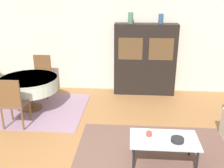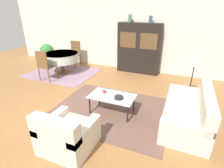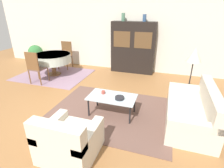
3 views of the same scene
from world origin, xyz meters
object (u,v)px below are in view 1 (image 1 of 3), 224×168
object	(u,v)px
bowl	(177,140)
vase_short	(161,19)
coffee_table	(164,141)
display_cabinet	(145,60)
dining_chair_far	(42,73)
dining_chair_near	(13,101)
vase_tall	(131,18)
dining_table	(29,84)
cup	(149,134)

from	to	relation	value
bowl	vase_short	bearing A→B (deg)	90.60
coffee_table	display_cabinet	size ratio (longest dim) A/B	0.58
dining_chair_far	display_cabinet	bearing A→B (deg)	-172.76
dining_chair_near	vase_tall	xyz separation A→B (m)	(2.24, 2.07, 1.37)
dining_table	vase_tall	xyz separation A→B (m)	(2.24, 1.20, 1.35)
display_cabinet	dining_chair_far	size ratio (longest dim) A/B	1.77
dining_table	bowl	bearing A→B (deg)	-31.98
cup	vase_tall	world-z (taller)	vase_tall
coffee_table	dining_chair_near	bearing A→B (deg)	161.42
dining_table	cup	distance (m)	3.12
coffee_table	vase_short	size ratio (longest dim) A/B	4.52
display_cabinet	vase_tall	world-z (taller)	vase_tall
cup	vase_short	bearing A→B (deg)	82.47
dining_chair_far	cup	xyz separation A→B (m)	(2.59, -2.61, -0.10)
coffee_table	dining_table	bearing A→B (deg)	147.19
dining_chair_near	vase_short	world-z (taller)	vase_short
dining_chair_far	dining_table	bearing A→B (deg)	90.00
coffee_table	cup	size ratio (longest dim) A/B	12.06
display_cabinet	vase_short	xyz separation A→B (m)	(0.34, 0.00, 1.03)
bowl	vase_tall	bearing A→B (deg)	104.01
display_cabinet	dining_table	size ratio (longest dim) A/B	1.42
coffee_table	display_cabinet	distance (m)	3.07
dining_chair_far	bowl	xyz separation A→B (m)	(3.01, -2.75, -0.10)
cup	vase_short	distance (m)	3.31
cup	vase_short	xyz separation A→B (m)	(0.39, 2.95, 1.46)
dining_table	dining_chair_far	size ratio (longest dim) A/B	1.25
vase_short	bowl	bearing A→B (deg)	-89.40
dining_chair_near	display_cabinet	bearing A→B (deg)	38.25
vase_short	vase_tall	bearing A→B (deg)	180.00
cup	bowl	xyz separation A→B (m)	(0.42, -0.13, -0.01)
display_cabinet	cup	world-z (taller)	display_cabinet
coffee_table	vase_tall	xyz separation A→B (m)	(-0.58, 3.02, 1.55)
dining_table	dining_chair_far	xyz separation A→B (m)	(0.00, 0.87, -0.03)
coffee_table	display_cabinet	bearing A→B (deg)	93.55
display_cabinet	vase_tall	size ratio (longest dim) A/B	6.84
coffee_table	vase_short	distance (m)	3.39
dining_chair_far	bowl	world-z (taller)	dining_chair_far
coffee_table	dining_chair_far	xyz separation A→B (m)	(-2.82, 2.69, 0.18)
dining_table	vase_short	distance (m)	3.47
display_cabinet	dining_table	bearing A→B (deg)	-155.41
vase_tall	vase_short	size ratio (longest dim) A/B	1.14
cup	bowl	world-z (taller)	cup
display_cabinet	bowl	size ratio (longest dim) A/B	9.20
bowl	vase_tall	distance (m)	3.50
coffee_table	vase_tall	world-z (taller)	vase_tall
dining_chair_far	vase_short	size ratio (longest dim) A/B	4.42
cup	vase_short	world-z (taller)	vase_short
cup	bowl	bearing A→B (deg)	-17.55
vase_short	dining_chair_far	bearing A→B (deg)	-173.57
vase_short	dining_table	bearing A→B (deg)	-157.96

